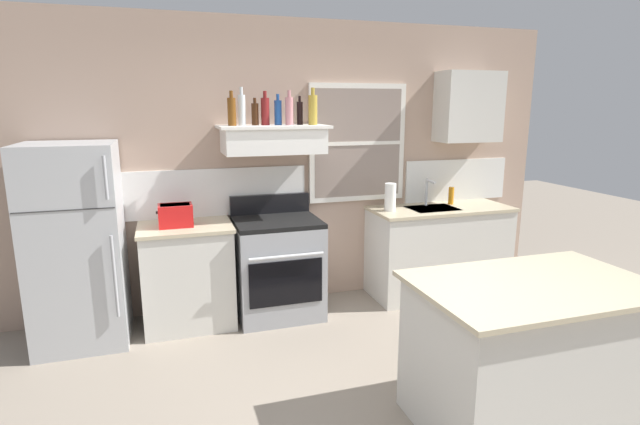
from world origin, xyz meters
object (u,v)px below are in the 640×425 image
object	(u,v)px
bottle_amber_wine	(232,111)
dish_soap_bottle	(451,196)
bottle_balsamic_dark	(300,113)
bottle_blue_liqueur	(278,112)
toaster	(176,215)
stove_range	(278,266)
bottle_rose_pink	(289,111)
bottle_brown_stout	(255,114)
bottle_champagne_gold_foil	(313,109)
kitchen_island	(528,354)
bottle_red_label_wine	(265,111)
bottle_clear_tall	(242,109)
paper_towel_roll	(390,197)
refrigerator	(77,245)

from	to	relation	value
bottle_amber_wine	dish_soap_bottle	size ratio (longest dim) A/B	1.63
bottle_balsamic_dark	bottle_blue_liqueur	bearing A→B (deg)	-176.27
toaster	stove_range	xyz separation A→B (m)	(0.87, -0.01, -0.54)
bottle_rose_pink	bottle_balsamic_dark	size ratio (longest dim) A/B	1.18
bottle_amber_wine	bottle_brown_stout	distance (m)	0.22
bottle_amber_wine	bottle_champagne_gold_foil	world-z (taller)	bottle_champagne_gold_foil
bottle_brown_stout	bottle_blue_liqueur	world-z (taller)	bottle_blue_liqueur
toaster	bottle_rose_pink	size ratio (longest dim) A/B	0.99
bottle_brown_stout	kitchen_island	bearing A→B (deg)	-60.40
bottle_amber_wine	bottle_red_label_wine	bearing A→B (deg)	9.64
bottle_blue_liqueur	bottle_red_label_wine	bearing A→B (deg)	176.37
bottle_amber_wine	bottle_blue_liqueur	bearing A→B (deg)	6.04
bottle_clear_tall	stove_range	bearing A→B (deg)	-29.22
bottle_balsamic_dark	dish_soap_bottle	distance (m)	1.83
bottle_balsamic_dark	dish_soap_bottle	world-z (taller)	bottle_balsamic_dark
bottle_clear_tall	bottle_blue_liqueur	size ratio (longest dim) A/B	1.22
bottle_champagne_gold_foil	stove_range	bearing A→B (deg)	-171.28
bottle_red_label_wine	bottle_champagne_gold_foil	xyz separation A→B (m)	(0.42, -0.07, 0.01)
bottle_amber_wine	bottle_brown_stout	world-z (taller)	bottle_amber_wine
bottle_blue_liqueur	paper_towel_roll	xyz separation A→B (m)	(1.08, -0.08, -0.81)
refrigerator	toaster	world-z (taller)	refrigerator
stove_range	bottle_champagne_gold_foil	distance (m)	1.46
bottle_red_label_wine	dish_soap_bottle	size ratio (longest dim) A/B	1.64
refrigerator	stove_range	size ratio (longest dim) A/B	1.50
toaster	bottle_clear_tall	distance (m)	1.08
paper_towel_roll	dish_soap_bottle	bearing A→B (deg)	7.67
paper_towel_roll	bottle_clear_tall	bearing A→B (deg)	175.58
dish_soap_bottle	kitchen_island	distance (m)	2.38
stove_range	bottle_amber_wine	world-z (taller)	bottle_amber_wine
bottle_rose_pink	dish_soap_bottle	xyz separation A→B (m)	(1.73, 0.06, -0.87)
bottle_blue_liqueur	bottle_rose_pink	size ratio (longest dim) A/B	0.89
bottle_brown_stout	kitchen_island	distance (m)	2.85
bottle_clear_tall	paper_towel_roll	world-z (taller)	bottle_clear_tall
bottle_champagne_gold_foil	kitchen_island	bearing A→B (deg)	-70.86
bottle_clear_tall	bottle_champagne_gold_foil	bearing A→B (deg)	-8.29
kitchen_island	bottle_brown_stout	bearing A→B (deg)	119.60
stove_range	paper_towel_roll	distance (m)	1.28
bottle_red_label_wine	bottle_balsamic_dark	xyz separation A→B (m)	(0.32, 0.01, -0.02)
bottle_amber_wine	bottle_blue_liqueur	world-z (taller)	bottle_amber_wine
bottle_rose_pink	paper_towel_roll	bearing A→B (deg)	-2.27
bottle_champagne_gold_foil	bottle_blue_liqueur	bearing A→B (deg)	167.87
refrigerator	bottle_balsamic_dark	xyz separation A→B (m)	(1.91, 0.16, 1.03)
bottle_amber_wine	paper_towel_roll	distance (m)	1.71
refrigerator	bottle_clear_tall	distance (m)	1.76
stove_range	bottle_champagne_gold_foil	xyz separation A→B (m)	(0.36, 0.06, 1.42)
refrigerator	bottle_balsamic_dark	bearing A→B (deg)	4.68
bottle_rose_pink	refrigerator	bearing A→B (deg)	-176.84
bottle_red_label_wine	bottle_blue_liqueur	distance (m)	0.11
refrigerator	toaster	size ratio (longest dim) A/B	5.51
refrigerator	bottle_rose_pink	bearing A→B (deg)	3.16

